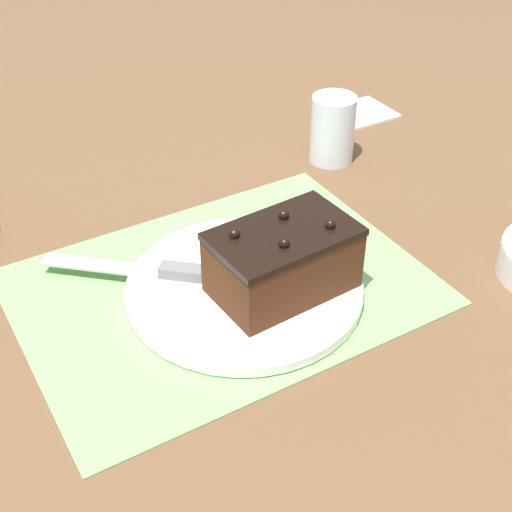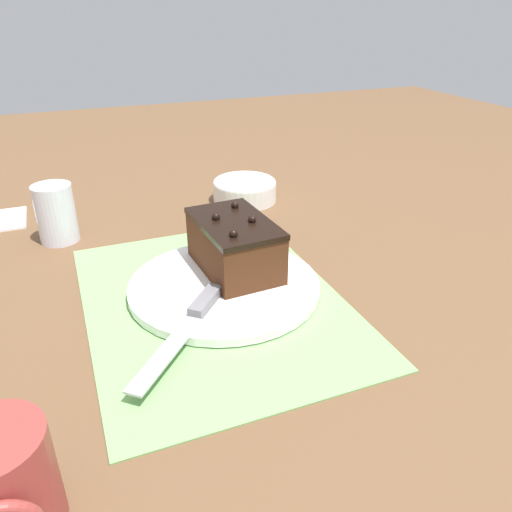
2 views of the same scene
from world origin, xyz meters
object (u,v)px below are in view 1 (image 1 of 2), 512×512
(drinking_glass, at_px, (333,129))
(cake_plate, at_px, (244,288))
(chocolate_cake, at_px, (283,260))
(serving_knife, at_px, (159,270))

(drinking_glass, bearing_deg, cake_plate, 37.68)
(chocolate_cake, relative_size, drinking_glass, 1.61)
(drinking_glass, bearing_deg, serving_knife, 22.48)
(chocolate_cake, height_order, serving_knife, chocolate_cake)
(serving_knife, xyz_separation_m, drinking_glass, (-0.35, -0.14, 0.03))
(chocolate_cake, xyz_separation_m, serving_knife, (0.11, -0.09, -0.03))
(drinking_glass, bearing_deg, chocolate_cake, 44.98)
(cake_plate, height_order, serving_knife, serving_knife)
(cake_plate, relative_size, serving_knife, 1.56)
(chocolate_cake, bearing_deg, drinking_glass, -135.02)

